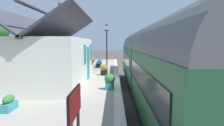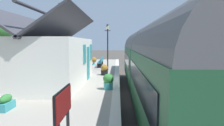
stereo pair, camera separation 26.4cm
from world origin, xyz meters
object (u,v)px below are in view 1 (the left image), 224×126
lamp_post_platform (107,38)px  planter_bench_left (92,61)px  bench_platform_end (100,61)px  train (155,63)px  planter_edge_far (110,81)px  planter_by_door (104,70)px  bench_near_building (99,62)px  planter_edge_near (9,103)px  station_sign_board (75,111)px  station_building (50,59)px

lamp_post_platform → planter_bench_left: bearing=22.5°
bench_platform_end → train: bearing=-159.8°
train → planter_edge_far: train is taller
planter_bench_left → planter_by_door: size_ratio=1.07×
bench_near_building → planter_bench_left: size_ratio=1.60×
planter_by_door → planter_edge_near: 8.32m
train → lamp_post_platform: 6.94m
planter_by_door → planter_edge_near: (-7.79, 2.92, -0.13)m
train → station_sign_board: bearing=159.6°
lamp_post_platform → planter_edge_near: bearing=164.0°
train → lamp_post_platform: (6.12, 2.88, 1.52)m
station_building → bench_near_building: size_ratio=5.45×
train → bench_near_building: (8.21, 3.72, -0.74)m
station_building → lamp_post_platform: station_building is taller
bench_near_building → station_building: bearing=163.7°
planter_edge_far → train: bearing=-64.8°
bench_platform_end → planter_bench_left: size_ratio=1.60×
bench_near_building → station_sign_board: (-16.07, -0.79, 0.71)m
bench_platform_end → planter_by_door: size_ratio=1.71×
station_building → bench_near_building: bearing=-16.3°
bench_platform_end → planter_edge_near: 14.76m
lamp_post_platform → planter_by_door: bearing=177.8°
train → planter_bench_left: 11.24m
train → planter_edge_far: bearing=115.2°
planter_edge_far → planter_bench_left: planter_bench_left is taller
station_building → planter_edge_near: (-4.87, -0.07, -1.17)m
planter_edge_near → planter_bench_left: bearing=-5.2°
bench_near_building → planter_edge_near: (-12.61, 2.19, -0.21)m
bench_platform_end → bench_near_building: bearing=-178.7°
station_building → train: bearing=-94.5°
planter_edge_far → planter_by_door: 4.59m
train → bench_near_building: train is taller
lamp_post_platform → station_sign_board: 14.07m
bench_platform_end → bench_near_building: 2.00m
bench_platform_end → planter_edge_near: bearing=171.6°
planter_bench_left → planter_by_door: (-6.85, -1.60, -0.06)m
station_building → lamp_post_platform: bearing=-28.7°
station_building → planter_edge_near: 5.00m
planter_edge_near → lamp_post_platform: size_ratio=0.18×
lamp_post_platform → station_building: bearing=151.3°
planter_edge_near → lamp_post_platform: 11.23m
bench_platform_end → station_sign_board: size_ratio=0.90×
planter_edge_far → station_sign_board: 6.75m
station_building → planter_bench_left: size_ratio=8.73×
planter_edge_far → planter_by_door: size_ratio=0.98×
station_sign_board → planter_by_door: bearing=0.3°
train → bench_near_building: 9.04m
bench_platform_end → planter_edge_far: (-11.37, -1.28, -0.05)m
bench_near_building → lamp_post_platform: 3.19m
planter_edge_far → planter_bench_left: size_ratio=0.91×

